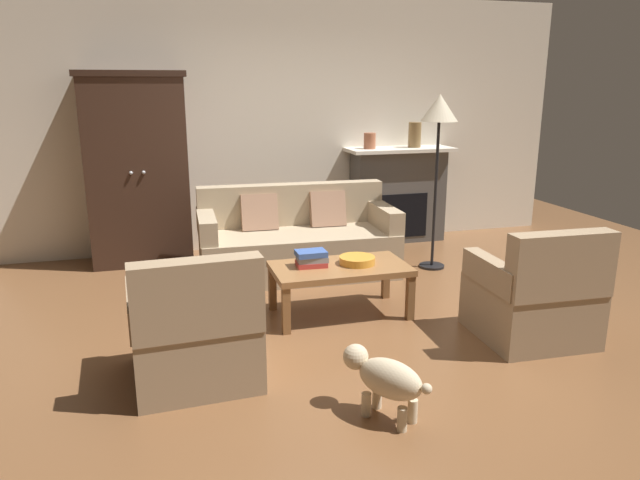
{
  "coord_description": "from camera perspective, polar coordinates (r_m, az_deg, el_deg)",
  "views": [
    {
      "loc": [
        -1.25,
        -4.11,
        1.84
      ],
      "look_at": [
        0.09,
        0.56,
        0.55
      ],
      "focal_mm": 33.02,
      "sensor_mm": 36.0,
      "label": 1
    }
  ],
  "objects": [
    {
      "name": "ground_plane",
      "position": [
        4.68,
        0.9,
        -8.32
      ],
      "size": [
        9.6,
        9.6,
        0.0
      ],
      "primitive_type": "plane",
      "color": "brown"
    },
    {
      "name": "back_wall",
      "position": [
        6.79,
        -5.41,
        11.09
      ],
      "size": [
        7.2,
        0.1,
        2.8
      ],
      "primitive_type": "cube",
      "color": "silver",
      "rests_on": "ground"
    },
    {
      "name": "fireplace",
      "position": [
        7.11,
        7.55,
        4.44
      ],
      "size": [
        1.26,
        0.48,
        1.12
      ],
      "color": "#4C4947",
      "rests_on": "ground"
    },
    {
      "name": "armoire",
      "position": [
        6.39,
        -17.25,
        6.55
      ],
      "size": [
        1.06,
        0.57,
        1.97
      ],
      "color": "#382319",
      "rests_on": "ground"
    },
    {
      "name": "couch",
      "position": [
        5.86,
        -2.24,
        -0.22
      ],
      "size": [
        1.95,
        0.93,
        0.86
      ],
      "color": "tan",
      "rests_on": "ground"
    },
    {
      "name": "coffee_table",
      "position": [
        4.78,
        1.95,
        -3.11
      ],
      "size": [
        1.1,
        0.6,
        0.42
      ],
      "color": "olive",
      "rests_on": "ground"
    },
    {
      "name": "fruit_bowl",
      "position": [
        4.81,
        3.62,
        -1.96
      ],
      "size": [
        0.29,
        0.29,
        0.06
      ],
      "primitive_type": "cylinder",
      "color": "orange",
      "rests_on": "coffee_table"
    },
    {
      "name": "book_stack",
      "position": [
        4.73,
        -0.83,
        -1.8
      ],
      "size": [
        0.26,
        0.19,
        0.13
      ],
      "color": "#B73833",
      "rests_on": "coffee_table"
    },
    {
      "name": "mantel_vase_terracotta",
      "position": [
        6.86,
        4.84,
        9.56
      ],
      "size": [
        0.14,
        0.14,
        0.18
      ],
      "primitive_type": "cylinder",
      "color": "#A86042",
      "rests_on": "fireplace"
    },
    {
      "name": "mantel_vase_bronze",
      "position": [
        7.08,
        9.16,
        10.03
      ],
      "size": [
        0.15,
        0.15,
        0.29
      ],
      "primitive_type": "cylinder",
      "color": "olive",
      "rests_on": "fireplace"
    },
    {
      "name": "armchair_near_left",
      "position": [
        3.83,
        -12.02,
        -8.95
      ],
      "size": [
        0.81,
        0.81,
        0.88
      ],
      "color": "#997F60",
      "rests_on": "ground"
    },
    {
      "name": "armchair_near_right",
      "position": [
        4.62,
        20.08,
        -5.37
      ],
      "size": [
        0.81,
        0.8,
        0.88
      ],
      "color": "#997F60",
      "rests_on": "ground"
    },
    {
      "name": "floor_lamp",
      "position": [
        5.96,
        11.48,
        11.46
      ],
      "size": [
        0.36,
        0.36,
        1.75
      ],
      "color": "black",
      "rests_on": "ground"
    },
    {
      "name": "dog",
      "position": [
        3.41,
        6.34,
        -13.14
      ],
      "size": [
        0.41,
        0.49,
        0.39
      ],
      "color": "beige",
      "rests_on": "ground"
    }
  ]
}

